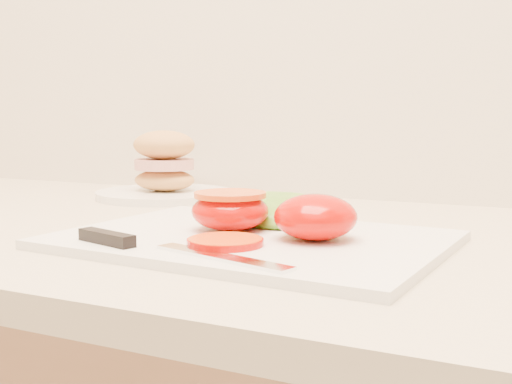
% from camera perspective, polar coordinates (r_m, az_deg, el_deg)
% --- Properties ---
extents(cutting_board, '(0.41, 0.31, 0.01)m').
position_cam_1_polar(cutting_board, '(0.68, -0.37, -4.27)').
color(cutting_board, white).
rests_on(cutting_board, counter).
extents(tomato_half_dome, '(0.09, 0.09, 0.05)m').
position_cam_1_polar(tomato_half_dome, '(0.65, 5.31, -2.22)').
color(tomato_half_dome, '#CD0701').
rests_on(tomato_half_dome, cutting_board).
extents(tomato_half_cut, '(0.09, 0.09, 0.04)m').
position_cam_1_polar(tomato_half_cut, '(0.70, -2.31, -1.56)').
color(tomato_half_cut, '#CD0701').
rests_on(tomato_half_cut, cutting_board).
extents(tomato_slice_0, '(0.07, 0.07, 0.01)m').
position_cam_1_polar(tomato_slice_0, '(0.63, -2.75, -4.43)').
color(tomato_slice_0, orange).
rests_on(tomato_slice_0, cutting_board).
extents(lettuce_leaf_0, '(0.16, 0.11, 0.03)m').
position_cam_1_polar(lettuce_leaf_0, '(0.76, 1.65, -1.65)').
color(lettuce_leaf_0, '#6CAC2D').
rests_on(lettuce_leaf_0, cutting_board).
extents(lettuce_leaf_1, '(0.12, 0.12, 0.02)m').
position_cam_1_polar(lettuce_leaf_1, '(0.74, 5.22, -2.16)').
color(lettuce_leaf_1, '#6CAC2D').
rests_on(lettuce_leaf_1, cutting_board).
extents(knife, '(0.25, 0.06, 0.01)m').
position_cam_1_polar(knife, '(0.62, -9.51, -4.65)').
color(knife, silver).
rests_on(knife, cutting_board).
extents(sandwich_plate, '(0.22, 0.22, 0.11)m').
position_cam_1_polar(sandwich_plate, '(1.07, -8.14, 1.58)').
color(sandwich_plate, white).
rests_on(sandwich_plate, counter).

